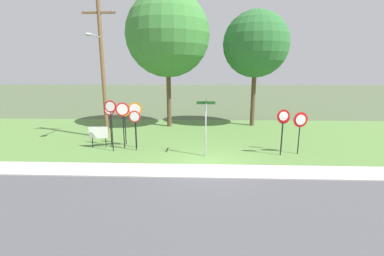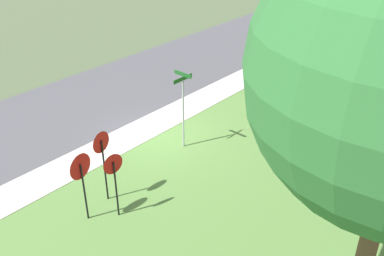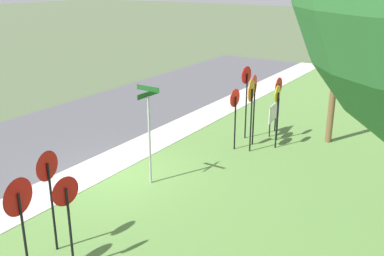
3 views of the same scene
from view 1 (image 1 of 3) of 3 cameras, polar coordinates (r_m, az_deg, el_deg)
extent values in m
plane|color=#4C5B3D|center=(12.76, 3.39, -8.19)|extent=(160.00, 160.00, 0.00)
cube|color=#4C4C51|center=(8.43, 4.01, -19.60)|extent=(44.00, 6.40, 0.01)
cube|color=#BCB7AD|center=(12.00, 3.46, -9.38)|extent=(44.00, 1.60, 0.06)
cube|color=#567F3D|center=(18.50, 3.05, -1.64)|extent=(44.00, 12.00, 0.04)
cylinder|color=black|center=(16.43, -17.36, 0.09)|extent=(0.06, 0.06, 2.22)
cylinder|color=red|center=(16.21, -17.65, 3.74)|extent=(0.63, 0.03, 0.63)
cylinder|color=white|center=(16.20, -17.67, 3.73)|extent=(0.49, 0.01, 0.49)
cylinder|color=black|center=(15.06, -12.24, -1.11)|extent=(0.06, 0.06, 2.01)
cylinder|color=red|center=(14.83, -12.44, 2.45)|extent=(0.67, 0.05, 0.67)
cylinder|color=white|center=(14.82, -12.46, 2.44)|extent=(0.52, 0.03, 0.52)
cylinder|color=black|center=(15.19, -17.11, -0.14)|extent=(0.06, 0.06, 2.59)
cylinder|color=red|center=(14.95, -17.45, 4.50)|extent=(0.67, 0.08, 0.67)
cylinder|color=white|center=(14.93, -17.48, 4.49)|extent=(0.52, 0.05, 0.52)
cylinder|color=black|center=(15.58, -14.73, -0.12)|extent=(0.06, 0.06, 2.37)
cylinder|color=red|center=(15.35, -15.00, 3.97)|extent=(0.77, 0.17, 0.78)
cylinder|color=white|center=(15.33, -15.02, 3.96)|extent=(0.60, 0.12, 0.60)
cylinder|color=black|center=(16.46, -14.37, 0.11)|extent=(0.06, 0.06, 2.12)
cylinder|color=gold|center=(16.25, -14.60, 3.58)|extent=(0.63, 0.08, 0.63)
cylinder|color=white|center=(16.23, -14.62, 3.57)|extent=(0.49, 0.05, 0.49)
cylinder|color=black|center=(15.60, -12.16, -0.01)|extent=(0.06, 0.06, 2.35)
cylinder|color=orange|center=(15.37, -12.38, 4.02)|extent=(0.79, 0.16, 0.80)
cylinder|color=white|center=(15.35, -12.39, 4.01)|extent=(0.61, 0.12, 0.62)
cylinder|color=black|center=(15.26, 22.35, -1.65)|extent=(0.06, 0.06, 1.98)
cone|color=red|center=(15.04, 22.67, 1.67)|extent=(0.81, 0.16, 0.81)
cone|color=white|center=(15.03, 22.70, 1.65)|extent=(0.55, 0.10, 0.55)
cylinder|color=black|center=(14.65, 19.04, -1.48)|extent=(0.06, 0.06, 2.21)
cone|color=red|center=(14.42, 19.37, 2.48)|extent=(0.70, 0.13, 0.70)
cone|color=white|center=(14.40, 19.39, 2.46)|extent=(0.48, 0.09, 0.48)
cylinder|color=black|center=(15.58, 19.13, -1.20)|extent=(0.06, 0.06, 1.94)
cone|color=red|center=(15.37, 19.41, 2.06)|extent=(0.65, 0.11, 0.65)
cone|color=white|center=(15.35, 19.43, 2.05)|extent=(0.44, 0.07, 0.45)
cylinder|color=#9EA0A8|center=(13.65, 3.01, -0.57)|extent=(0.07, 0.07, 2.77)
cylinder|color=#9EA0A8|center=(13.41, 3.08, 5.28)|extent=(0.09, 0.09, 0.03)
cube|color=#19511E|center=(13.40, 3.08, 5.53)|extent=(0.96, 0.04, 0.15)
cube|color=#19511E|center=(13.38, 3.09, 6.26)|extent=(0.03, 0.82, 0.15)
cylinder|color=brown|center=(18.07, -18.93, 11.93)|extent=(0.24, 0.24, 9.04)
cube|color=brown|center=(18.42, -19.72, 22.65)|extent=(2.10, 0.12, 0.12)
cylinder|color=gray|center=(18.75, -22.36, 22.57)|extent=(0.09, 0.09, 0.10)
cylinder|color=gray|center=(18.16, -17.04, 23.30)|extent=(0.09, 0.09, 0.10)
cylinder|color=#9EA0A8|center=(17.38, -20.49, 18.43)|extent=(0.08, 1.77, 0.08)
ellipsoid|color=#B7B7BC|center=(16.56, -21.70, 18.48)|extent=(0.40, 0.56, 0.18)
cylinder|color=black|center=(16.54, -20.91, -3.06)|extent=(0.05, 0.05, 0.55)
cylinder|color=black|center=(16.34, -18.32, -3.06)|extent=(0.05, 0.05, 0.55)
cube|color=white|center=(16.29, -19.78, -0.94)|extent=(1.10, 0.16, 0.70)
cylinder|color=brown|center=(21.27, -5.10, 7.80)|extent=(0.36, 0.36, 5.57)
sphere|color=#3D7F38|center=(21.39, -5.33, 19.63)|extent=(6.46, 6.46, 6.46)
cylinder|color=brown|center=(22.11, 13.25, 7.25)|extent=(0.36, 0.36, 5.23)
sphere|color=#2D6B33|center=(22.14, 13.77, 17.36)|extent=(5.17, 5.17, 5.17)
camera|label=2|loc=(26.05, 29.33, 20.98)|focal=41.02mm
camera|label=3|loc=(23.63, 28.91, 15.04)|focal=42.00mm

